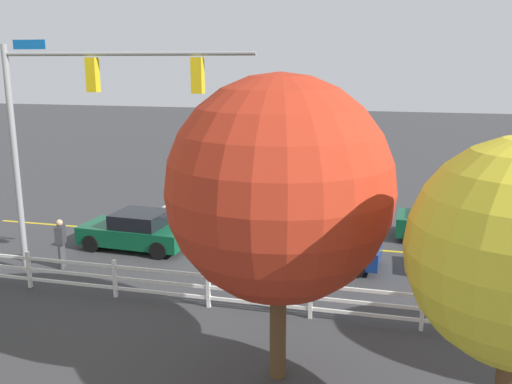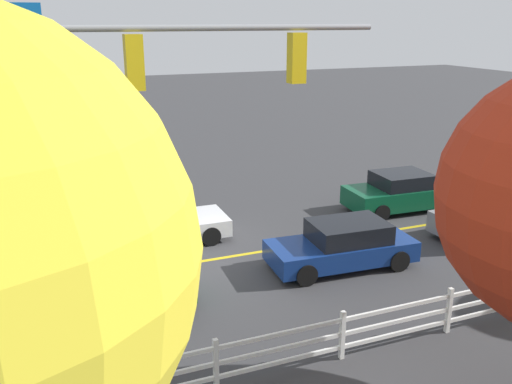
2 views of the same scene
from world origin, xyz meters
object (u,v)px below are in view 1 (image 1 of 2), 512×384
(car_0, at_px, (219,209))
(car_1, at_px, (137,231))
(car_3, at_px, (459,224))
(tree_0, at_px, (279,189))
(car_4, at_px, (317,245))
(pedestrian, at_px, (61,241))
(car_2, at_px, (511,258))

(car_0, height_order, car_1, car_1)
(car_1, distance_m, car_3, 12.24)
(tree_0, bearing_deg, car_4, -88.95)
(car_4, relative_size, tree_0, 0.68)
(car_0, xyz_separation_m, car_1, (1.94, 3.93, 0.05))
(car_4, bearing_deg, pedestrian, 19.99)
(car_1, distance_m, car_4, 6.71)
(pedestrian, bearing_deg, car_3, 10.37)
(car_3, height_order, tree_0, tree_0)
(car_3, relative_size, tree_0, 0.73)
(car_0, relative_size, tree_0, 0.70)
(pedestrian, relative_size, tree_0, 0.26)
(car_0, height_order, pedestrian, pedestrian)
(car_0, distance_m, car_1, 4.38)
(car_4, xyz_separation_m, tree_0, (-0.13, 7.15, 3.55))
(car_4, distance_m, pedestrian, 8.61)
(car_1, bearing_deg, car_0, -113.28)
(car_3, xyz_separation_m, pedestrian, (13.21, 6.17, 0.22))
(car_1, bearing_deg, car_3, -159.45)
(car_0, distance_m, car_4, 6.19)
(car_3, relative_size, pedestrian, 2.85)
(car_1, relative_size, car_3, 0.84)
(car_2, height_order, car_4, car_2)
(car_1, bearing_deg, pedestrian, 61.10)
(car_1, height_order, car_2, car_2)
(car_0, distance_m, pedestrian, 7.29)
(car_2, relative_size, tree_0, 0.67)
(car_2, bearing_deg, car_0, -20.06)
(car_3, bearing_deg, tree_0, -111.57)
(car_0, distance_m, tree_0, 12.66)
(car_2, relative_size, pedestrian, 2.63)
(car_4, height_order, tree_0, tree_0)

